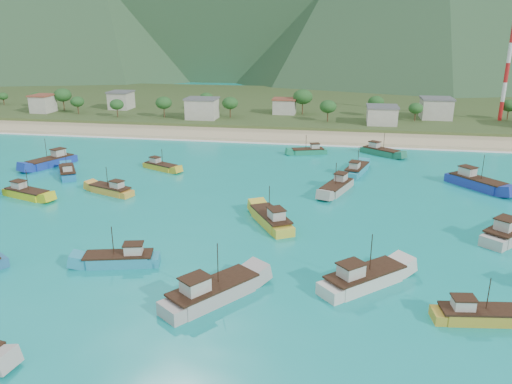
% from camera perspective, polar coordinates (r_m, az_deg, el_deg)
% --- Properties ---
extents(ground, '(600.00, 600.00, 0.00)m').
position_cam_1_polar(ground, '(70.19, -2.48, -6.87)').
color(ground, '#0D938A').
rests_on(ground, ground).
extents(beach, '(400.00, 18.00, 1.20)m').
position_cam_1_polar(beach, '(144.83, 4.15, 6.32)').
color(beach, beige).
rests_on(beach, ground).
extents(land, '(400.00, 110.00, 2.40)m').
position_cam_1_polar(land, '(204.71, 5.92, 9.77)').
color(land, '#385123').
rests_on(land, ground).
extents(surf_line, '(400.00, 2.50, 0.08)m').
position_cam_1_polar(surf_line, '(135.59, 3.74, 5.51)').
color(surf_line, white).
rests_on(surf_line, ground).
extents(village, '(207.19, 26.38, 7.37)m').
position_cam_1_polar(village, '(166.21, 10.78, 9.20)').
color(village, beige).
rests_on(village, ground).
extents(vegetation, '(279.28, 25.43, 8.92)m').
position_cam_1_polar(vegetation, '(167.69, 5.37, 9.74)').
color(vegetation, '#235623').
rests_on(vegetation, ground).
extents(radio_tower, '(1.20, 1.20, 35.88)m').
position_cam_1_polar(radio_tower, '(177.55, 26.87, 13.03)').
color(radio_tower, red).
rests_on(radio_tower, ground).
extents(boat_0, '(11.11, 10.58, 7.00)m').
position_cam_1_polar(boat_0, '(62.47, 12.19, -9.75)').
color(boat_0, beige).
rests_on(boat_0, ground).
extents(boat_1, '(9.10, 5.19, 5.16)m').
position_cam_1_polar(boat_1, '(124.92, 6.01, 4.60)').
color(boat_1, '#17835B').
rests_on(boat_1, ground).
extents(boat_5, '(6.64, 11.06, 6.28)m').
position_cam_1_polar(boat_5, '(96.41, 9.21, 0.47)').
color(boat_5, '#A5A094').
rests_on(boat_5, ground).
extents(boat_7, '(8.99, 6.18, 5.17)m').
position_cam_1_polar(boat_7, '(112.34, -10.85, 2.82)').
color(boat_7, gold).
rests_on(boat_7, ground).
extents(boat_8, '(10.62, 11.61, 7.19)m').
position_cam_1_polar(boat_8, '(106.62, 23.86, 0.94)').
color(boat_8, '#21359D').
rests_on(boat_8, ground).
extents(boat_9, '(7.75, 9.79, 5.78)m').
position_cam_1_polar(boat_9, '(112.78, -20.74, 2.07)').
color(boat_9, '#1672B2').
rests_on(boat_9, ground).
extents(boat_11, '(10.32, 5.20, 5.86)m').
position_cam_1_polar(boat_11, '(68.66, -15.23, -7.52)').
color(boat_11, teal).
rests_on(boat_11, ground).
extents(boat_13, '(7.73, 11.99, 6.84)m').
position_cam_1_polar(boat_13, '(122.42, -22.35, 3.18)').
color(boat_13, '#1A38A4').
rests_on(boat_13, ground).
extents(boat_15, '(9.63, 3.95, 5.53)m').
position_cam_1_polar(boat_15, '(59.57, 24.03, -12.81)').
color(boat_15, gold).
rests_on(boat_15, ground).
extents(boat_17, '(5.74, 10.63, 6.02)m').
position_cam_1_polar(boat_17, '(109.49, 11.43, 2.47)').
color(boat_17, teal).
rests_on(boat_17, ground).
extents(boat_19, '(9.78, 8.46, 5.93)m').
position_cam_1_polar(boat_19, '(127.09, 14.03, 4.45)').
color(boat_19, '#1E6C4D').
rests_on(boat_19, ground).
extents(boat_22, '(10.36, 11.99, 7.27)m').
position_cam_1_polar(boat_22, '(58.34, -5.06, -11.46)').
color(boat_22, '#ABA29C').
rests_on(boat_22, ground).
extents(boat_24, '(8.51, 11.38, 6.64)m').
position_cam_1_polar(boat_24, '(79.20, 1.75, -3.22)').
color(boat_24, gold).
rests_on(boat_24, ground).
extents(boat_28, '(9.74, 5.92, 5.54)m').
position_cam_1_polar(boat_28, '(97.94, -16.24, 0.16)').
color(boat_28, gold).
rests_on(boat_28, ground).
extents(boat_32, '(10.22, 5.79, 5.79)m').
position_cam_1_polar(boat_32, '(101.25, -24.75, -0.20)').
color(boat_32, yellow).
rests_on(boat_32, ground).
extents(boat_33, '(10.70, 11.67, 7.24)m').
position_cam_1_polar(boat_33, '(83.29, 27.09, -4.13)').
color(boat_33, '#B1ADA2').
rests_on(boat_33, ground).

